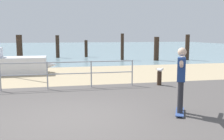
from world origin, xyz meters
TOP-DOWN VIEW (x-y plane):
  - ground_plane at (0.00, -1.00)m, footprint 24.00×10.00m
  - beach_strip at (0.00, 7.00)m, footprint 24.00×6.00m
  - sea_surface at (0.00, 35.00)m, footprint 72.00×50.00m
  - railing_fence at (-2.47, 3.60)m, footprint 9.98×0.05m
  - sailboat at (-3.06, 7.72)m, footprint 4.96×1.45m
  - skateboard at (2.64, -0.23)m, footprint 0.55×0.80m
  - skateboarder at (2.64, -0.23)m, footprint 0.76×1.32m
  - bollard_short at (3.59, 3.43)m, footprint 0.18×0.18m
  - seagull at (3.60, 3.41)m, footprint 0.22×0.48m
  - groyne_post_1 at (-2.95, 12.18)m, footprint 0.39×0.39m
  - groyne_post_2 at (-0.40, 16.86)m, footprint 0.32×0.32m
  - groyne_post_3 at (2.14, 17.10)m, footprint 0.28×0.28m
  - groyne_post_4 at (4.69, 13.74)m, footprint 0.26×0.26m
  - groyne_post_5 at (7.23, 12.80)m, footprint 0.40×0.40m
  - groyne_post_6 at (9.78, 12.60)m, footprint 0.33×0.33m

SIDE VIEW (x-z plane):
  - ground_plane at x=0.00m, z-range -0.02..0.02m
  - beach_strip at x=0.00m, z-range -0.02..0.02m
  - sea_surface at x=0.00m, z-range -0.02..0.02m
  - skateboard at x=2.64m, z-range 0.03..0.11m
  - bollard_short at x=3.59m, z-range 0.00..0.58m
  - sailboat at x=-3.06m, z-range -1.97..3.02m
  - seagull at x=3.60m, z-range 0.56..0.74m
  - railing_fence at x=-2.47m, z-range 0.17..1.22m
  - groyne_post_3 at x=2.14m, z-range 0.00..1.55m
  - groyne_post_5 at x=7.23m, z-range 0.00..1.88m
  - groyne_post_2 at x=-0.40m, z-range 0.00..2.00m
  - skateboarder at x=2.64m, z-range 0.19..1.84m
  - groyne_post_1 at x=-2.95m, z-range 0.00..2.04m
  - groyne_post_6 at x=9.78m, z-range 0.00..2.06m
  - groyne_post_4 at x=4.69m, z-range 0.00..2.14m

